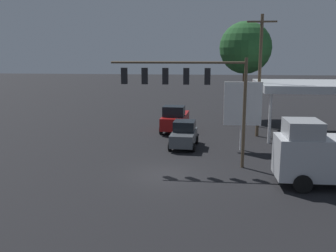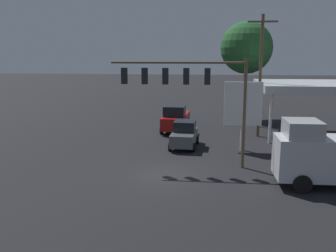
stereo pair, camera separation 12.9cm
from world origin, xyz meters
The scene contains 8 objects.
ground_plane centered at (0.00, 0.00, 0.00)m, with size 200.00×200.00×0.00m, color black.
traffic_signal_assembly centered at (-1.15, -1.89, 5.21)m, with size 8.28×0.43×6.76m.
utility_pole centered at (-6.74, -10.97, 5.34)m, with size 2.40×0.26×10.10m.
gas_station_canopy centered at (-11.26, -11.89, 4.22)m, with size 9.01×7.90×4.56m.
price_sign centered at (-4.99, -6.15, 3.33)m, with size 2.69×0.27×5.01m.
hatchback_crossing centered at (-0.74, -6.66, 0.95)m, with size 2.15×3.90×1.97m.
pickup_parked centered at (0.42, -12.42, 1.11)m, with size 2.51×5.31×2.40m.
street_tree centered at (-6.39, -19.93, 7.52)m, with size 5.48×5.48×10.28m.
Camera 2 is at (-2.47, 20.92, 7.08)m, focal length 40.00 mm.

